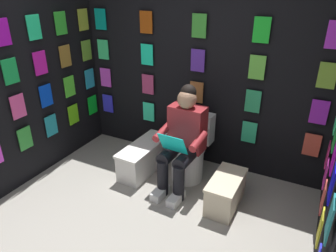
% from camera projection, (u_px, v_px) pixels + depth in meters
% --- Properties ---
extents(display_wall_back, '(3.24, 0.14, 2.09)m').
position_uv_depth(display_wall_back, '(199.00, 83.00, 3.83)').
color(display_wall_back, black).
rests_on(display_wall_back, ground).
extents(display_wall_right, '(0.14, 1.93, 2.09)m').
position_uv_depth(display_wall_right, '(40.00, 87.00, 3.68)').
color(display_wall_right, black).
rests_on(display_wall_right, ground).
extents(toilet, '(0.41, 0.56, 0.77)m').
position_uv_depth(toilet, '(190.00, 152.00, 3.73)').
color(toilet, white).
rests_on(toilet, ground).
extents(person_reading, '(0.54, 0.69, 1.19)m').
position_uv_depth(person_reading, '(182.00, 139.00, 3.44)').
color(person_reading, maroon).
rests_on(person_reading, ground).
extents(comic_longbox_near, '(0.34, 0.83, 0.36)m').
position_uv_depth(comic_longbox_near, '(144.00, 157.00, 3.90)').
color(comic_longbox_near, white).
rests_on(comic_longbox_near, ground).
extents(comic_longbox_far, '(0.30, 0.59, 0.34)m').
position_uv_depth(comic_longbox_far, '(226.00, 192.00, 3.28)').
color(comic_longbox_far, beige).
rests_on(comic_longbox_far, ground).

